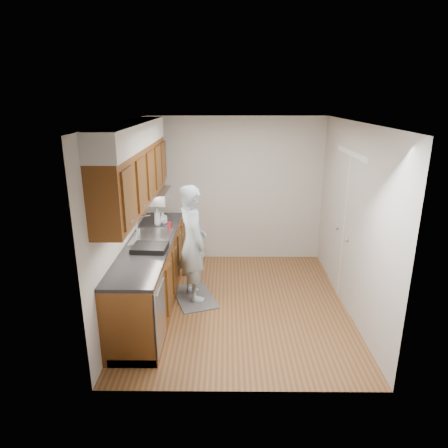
# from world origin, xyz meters

# --- Properties ---
(floor) EXTENTS (3.50, 3.50, 0.00)m
(floor) POSITION_xyz_m (0.00, 0.00, 0.00)
(floor) COLOR brown
(floor) RESTS_ON ground
(ceiling) EXTENTS (3.50, 3.50, 0.00)m
(ceiling) POSITION_xyz_m (0.00, 0.00, 2.50)
(ceiling) COLOR white
(ceiling) RESTS_ON wall_left
(wall_left) EXTENTS (0.02, 3.50, 2.50)m
(wall_left) POSITION_xyz_m (-1.50, 0.00, 1.25)
(wall_left) COLOR #B6B2AB
(wall_left) RESTS_ON floor
(wall_right) EXTENTS (0.02, 3.50, 2.50)m
(wall_right) POSITION_xyz_m (1.50, 0.00, 1.25)
(wall_right) COLOR #B6B2AB
(wall_right) RESTS_ON floor
(wall_back) EXTENTS (3.00, 0.02, 2.50)m
(wall_back) POSITION_xyz_m (0.00, 1.75, 1.25)
(wall_back) COLOR #B6B2AB
(wall_back) RESTS_ON floor
(counter) EXTENTS (0.64, 2.80, 1.30)m
(counter) POSITION_xyz_m (-1.20, -0.00, 0.49)
(counter) COLOR brown
(counter) RESTS_ON floor
(upper_cabinets) EXTENTS (0.47, 2.80, 1.21)m
(upper_cabinets) POSITION_xyz_m (-1.33, 0.05, 1.95)
(upper_cabinets) COLOR brown
(upper_cabinets) RESTS_ON wall_left
(closet_door) EXTENTS (0.02, 1.22, 2.05)m
(closet_door) POSITION_xyz_m (1.49, 0.30, 1.02)
(closet_door) COLOR beige
(closet_door) RESTS_ON wall_right
(floor_mat) EXTENTS (0.77, 0.99, 0.02)m
(floor_mat) POSITION_xyz_m (-0.63, 0.20, 0.01)
(floor_mat) COLOR slate
(floor_mat) RESTS_ON floor
(person) EXTENTS (0.68, 0.79, 1.88)m
(person) POSITION_xyz_m (-0.63, 0.20, 0.96)
(person) COLOR #A3B9C6
(person) RESTS_ON floor_mat
(soap_bottle_a) EXTENTS (0.12, 0.12, 0.28)m
(soap_bottle_a) POSITION_xyz_m (-1.21, 0.74, 1.08)
(soap_bottle_a) COLOR silver
(soap_bottle_a) RESTS_ON counter
(soap_bottle_b) EXTENTS (0.11, 0.11, 0.18)m
(soap_bottle_b) POSITION_xyz_m (-1.13, 0.83, 1.03)
(soap_bottle_b) COLOR silver
(soap_bottle_b) RESTS_ON counter
(soap_bottle_c) EXTENTS (0.17, 0.17, 0.17)m
(soap_bottle_c) POSITION_xyz_m (-1.15, 0.83, 1.02)
(soap_bottle_c) COLOR silver
(soap_bottle_c) RESTS_ON counter
(soda_can) EXTENTS (0.07, 0.07, 0.10)m
(soda_can) POSITION_xyz_m (-1.00, 0.56, 0.99)
(soda_can) COLOR #AD1D29
(soda_can) RESTS_ON counter
(dish_rack) EXTENTS (0.44, 0.38, 0.07)m
(dish_rack) POSITION_xyz_m (-1.13, -0.31, 0.97)
(dish_rack) COLOR black
(dish_rack) RESTS_ON counter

